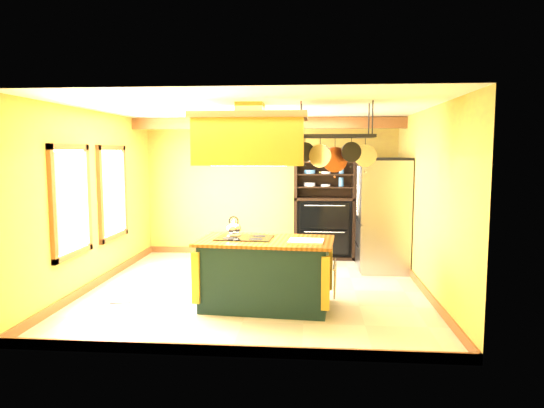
# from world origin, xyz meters

# --- Properties ---
(floor) EXTENTS (5.00, 5.00, 0.00)m
(floor) POSITION_xyz_m (0.00, 0.00, 0.00)
(floor) COLOR beige
(floor) RESTS_ON ground
(ceiling) EXTENTS (5.00, 5.00, 0.00)m
(ceiling) POSITION_xyz_m (0.00, 0.00, 2.70)
(ceiling) COLOR white
(ceiling) RESTS_ON wall_back
(wall_back) EXTENTS (5.00, 0.02, 2.70)m
(wall_back) POSITION_xyz_m (0.00, 2.50, 1.35)
(wall_back) COLOR #BC9444
(wall_back) RESTS_ON floor
(wall_front) EXTENTS (5.00, 0.02, 2.70)m
(wall_front) POSITION_xyz_m (0.00, -2.50, 1.35)
(wall_front) COLOR #BC9444
(wall_front) RESTS_ON floor
(wall_left) EXTENTS (0.02, 5.00, 2.70)m
(wall_left) POSITION_xyz_m (-2.50, 0.00, 1.35)
(wall_left) COLOR #BC9444
(wall_left) RESTS_ON floor
(wall_right) EXTENTS (0.02, 5.00, 2.70)m
(wall_right) POSITION_xyz_m (2.50, 0.00, 1.35)
(wall_right) COLOR #BC9444
(wall_right) RESTS_ON floor
(ceiling_beam) EXTENTS (5.00, 0.15, 0.20)m
(ceiling_beam) POSITION_xyz_m (0.00, 1.70, 2.59)
(ceiling_beam) COLOR #9A562F
(ceiling_beam) RESTS_ON ceiling
(window_near) EXTENTS (0.06, 1.06, 1.56)m
(window_near) POSITION_xyz_m (-2.47, -0.80, 1.40)
(window_near) COLOR #9A562F
(window_near) RESTS_ON wall_left
(window_far) EXTENTS (0.06, 1.06, 1.56)m
(window_far) POSITION_xyz_m (-2.47, 0.60, 1.40)
(window_far) COLOR #9A562F
(window_far) RESTS_ON wall_left
(kitchen_island) EXTENTS (1.85, 1.12, 1.11)m
(kitchen_island) POSITION_xyz_m (0.22, -0.88, 0.47)
(kitchen_island) COLOR #12292B
(kitchen_island) RESTS_ON floor
(range_hood) EXTENTS (1.48, 0.84, 0.80)m
(range_hood) POSITION_xyz_m (0.02, -0.88, 2.25)
(range_hood) COLOR #AD8F2B
(range_hood) RESTS_ON ceiling
(pot_rack) EXTENTS (1.05, 0.49, 0.90)m
(pot_rack) POSITION_xyz_m (1.13, -0.87, 2.17)
(pot_rack) COLOR black
(pot_rack) RESTS_ON ceiling
(refrigerator) EXTENTS (0.83, 0.99, 1.93)m
(refrigerator) POSITION_xyz_m (2.06, 1.37, 0.94)
(refrigerator) COLOR #989AA0
(refrigerator) RESTS_ON floor
(hutch) EXTENTS (1.17, 0.54, 2.07)m
(hutch) POSITION_xyz_m (1.07, 2.28, 0.82)
(hutch) COLOR black
(hutch) RESTS_ON floor
(floor_register) EXTENTS (0.30, 0.17, 0.01)m
(floor_register) POSITION_xyz_m (-1.79, -0.86, 0.01)
(floor_register) COLOR black
(floor_register) RESTS_ON floor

